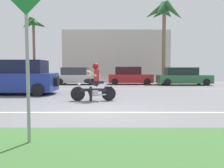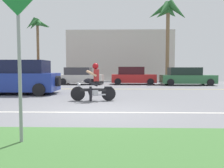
# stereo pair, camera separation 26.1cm
# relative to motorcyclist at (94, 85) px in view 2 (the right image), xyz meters

# --- Properties ---
(ground) EXTENTS (56.00, 30.00, 0.04)m
(ground) POSITION_rel_motorcyclist_xyz_m (0.32, 0.49, -0.70)
(ground) COLOR slate
(grass_median) EXTENTS (56.00, 3.80, 0.06)m
(grass_median) POSITION_rel_motorcyclist_xyz_m (0.32, -6.61, -0.65)
(grass_median) COLOR #3D6B33
(grass_median) RESTS_ON ground
(lane_line_near) EXTENTS (50.40, 0.12, 0.01)m
(lane_line_near) POSITION_rel_motorcyclist_xyz_m (0.32, -2.65, -0.68)
(lane_line_near) COLOR silver
(lane_line_near) RESTS_ON ground
(lane_line_far) EXTENTS (50.40, 0.12, 0.01)m
(lane_line_far) POSITION_rel_motorcyclist_xyz_m (0.32, 5.69, -0.68)
(lane_line_far) COLOR yellow
(lane_line_far) RESTS_ON ground
(motorcyclist) EXTENTS (1.93, 0.63, 1.61)m
(motorcyclist) POSITION_rel_motorcyclist_xyz_m (0.00, 0.00, 0.00)
(motorcyclist) COLOR black
(motorcyclist) RESTS_ON ground
(suv_nearby) EXTENTS (4.63, 2.11, 1.83)m
(suv_nearby) POSITION_rel_motorcyclist_xyz_m (-4.48, 2.55, 0.21)
(suv_nearby) COLOR navy
(suv_nearby) RESTS_ON ground
(parked_car_0) EXTENTS (4.35, 2.17, 1.70)m
(parked_car_0) POSITION_rel_motorcyclist_xyz_m (-7.48, 11.17, 0.10)
(parked_car_0) COLOR #AD1E1E
(parked_car_0) RESTS_ON ground
(parked_car_1) EXTENTS (3.95, 2.01, 1.50)m
(parked_car_1) POSITION_rel_motorcyclist_xyz_m (-2.30, 10.36, 0.02)
(parked_car_1) COLOR beige
(parked_car_1) RESTS_ON ground
(parked_car_2) EXTENTS (3.92, 2.04, 1.55)m
(parked_car_2) POSITION_rel_motorcyclist_xyz_m (2.38, 10.66, 0.04)
(parked_car_2) COLOR #AD1E1E
(parked_car_2) RESTS_ON ground
(parked_car_3) EXTENTS (4.45, 1.86, 1.49)m
(parked_car_3) POSITION_rel_motorcyclist_xyz_m (6.84, 9.68, 0.02)
(parked_car_3) COLOR #2D663D
(parked_car_3) RESTS_ON ground
(palm_tree_0) EXTENTS (2.44, 2.43, 6.27)m
(palm_tree_0) POSITION_rel_motorcyclist_xyz_m (-6.70, 12.27, 4.58)
(palm_tree_0) COLOR brown
(palm_tree_0) RESTS_ON ground
(palm_tree_1) EXTENTS (4.00, 3.81, 7.97)m
(palm_tree_1) POSITION_rel_motorcyclist_xyz_m (5.96, 13.13, 5.97)
(palm_tree_1) COLOR brown
(palm_tree_1) RESTS_ON ground
(street_sign) EXTENTS (0.62, 0.06, 2.90)m
(street_sign) POSITION_rel_motorcyclist_xyz_m (-0.69, -5.74, 1.07)
(street_sign) COLOR gray
(street_sign) RESTS_ON ground
(building_far) EXTENTS (12.44, 4.00, 5.83)m
(building_far) POSITION_rel_motorcyclist_xyz_m (1.28, 18.49, 2.23)
(building_far) COLOR #BCB7AD
(building_far) RESTS_ON ground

